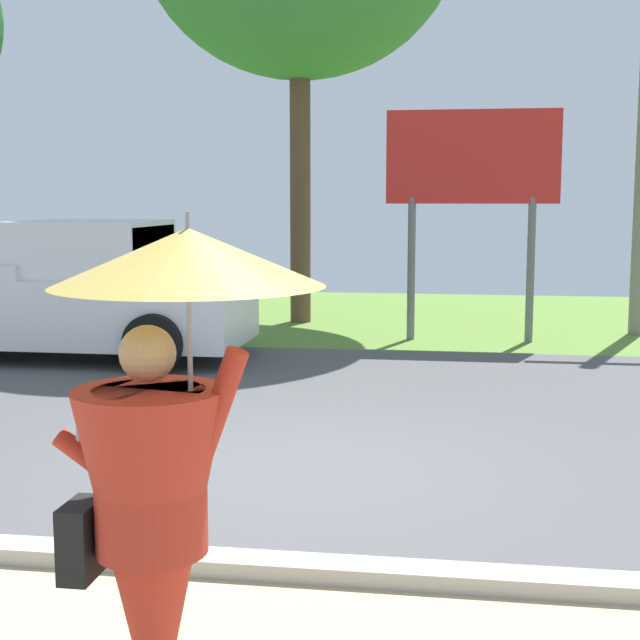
{
  "coord_description": "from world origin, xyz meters",
  "views": [
    {
      "loc": [
        1.26,
        -6.97,
        2.18
      ],
      "look_at": [
        0.04,
        1.0,
        1.1
      ],
      "focal_mm": 51.15,
      "sensor_mm": 36.0,
      "label": 1
    }
  ],
  "objects": [
    {
      "name": "monk_pedestrian",
      "position": [
        0.13,
        -3.68,
        1.12
      ],
      "size": [
        1.09,
        1.04,
        2.13
      ],
      "rotation": [
        0.0,
        0.0,
        -0.09
      ],
      "color": "#B22D1E",
      "rests_on": "ground_plane"
    },
    {
      "name": "ground_plane",
      "position": [
        0.0,
        2.95,
        -0.05
      ],
      "size": [
        40.0,
        22.0,
        0.2
      ],
      "color": "#4C4C4F"
    },
    {
      "name": "roadside_billboard",
      "position": [
        1.44,
        7.11,
        2.55
      ],
      "size": [
        2.6,
        0.12,
        3.5
      ],
      "color": "slate",
      "rests_on": "ground_plane"
    },
    {
      "name": "pickup_truck",
      "position": [
        -4.15,
        4.82,
        0.87
      ],
      "size": [
        5.2,
        2.28,
        1.88
      ],
      "rotation": [
        0.0,
        0.0,
        0.0
      ],
      "color": "silver",
      "rests_on": "ground_plane"
    }
  ]
}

